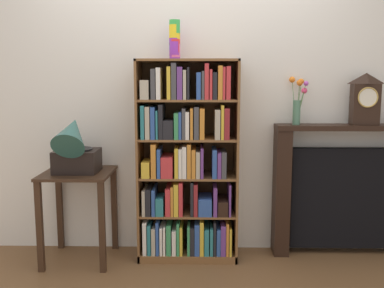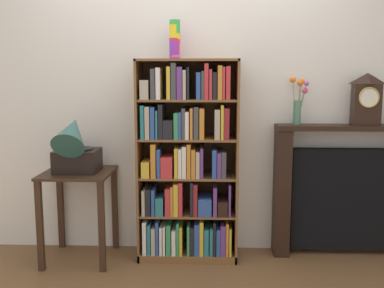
# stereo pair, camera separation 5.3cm
# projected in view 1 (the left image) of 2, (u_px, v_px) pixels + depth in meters

# --- Properties ---
(ground_plane) EXTENTS (8.06, 6.40, 0.02)m
(ground_plane) POSITION_uv_depth(u_px,v_px,m) (188.00, 262.00, 3.49)
(ground_plane) COLOR brown
(wall_back) EXTENTS (5.06, 0.08, 2.60)m
(wall_back) POSITION_uv_depth(u_px,v_px,m) (216.00, 96.00, 3.62)
(wall_back) COLOR silver
(wall_back) RESTS_ON ground
(bookshelf) EXTENTS (0.79, 0.36, 1.59)m
(bookshelf) POSITION_uv_depth(u_px,v_px,m) (187.00, 167.00, 3.48)
(bookshelf) COLOR brown
(bookshelf) RESTS_ON ground
(cup_stack) EXTENTS (0.09, 0.09, 0.30)m
(cup_stack) POSITION_uv_depth(u_px,v_px,m) (175.00, 40.00, 3.39)
(cup_stack) COLOR purple
(cup_stack) RESTS_ON bookshelf
(side_table_left) EXTENTS (0.53, 0.53, 0.72)m
(side_table_left) POSITION_uv_depth(u_px,v_px,m) (79.00, 194.00, 3.45)
(side_table_left) COLOR #382316
(side_table_left) RESTS_ON ground
(gramophone) EXTENTS (0.33, 0.45, 0.51)m
(gramophone) POSITION_uv_depth(u_px,v_px,m) (74.00, 147.00, 3.34)
(gramophone) COLOR black
(gramophone) RESTS_ON side_table_left
(fireplace_mantel) EXTENTS (1.23, 0.21, 1.08)m
(fireplace_mantel) POSITION_uv_depth(u_px,v_px,m) (349.00, 191.00, 3.59)
(fireplace_mantel) COLOR black
(fireplace_mantel) RESTS_ON ground
(mantel_clock) EXTENTS (0.21, 0.12, 0.41)m
(mantel_clock) POSITION_uv_depth(u_px,v_px,m) (365.00, 99.00, 3.45)
(mantel_clock) COLOR black
(mantel_clock) RESTS_ON fireplace_mantel
(flower_vase) EXTENTS (0.13, 0.13, 0.38)m
(flower_vase) POSITION_uv_depth(u_px,v_px,m) (298.00, 101.00, 3.48)
(flower_vase) COLOR #4C7A60
(flower_vase) RESTS_ON fireplace_mantel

